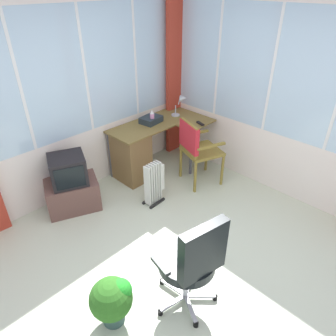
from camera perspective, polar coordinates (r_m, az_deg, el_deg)
The scene contains 14 objects.
ground at distance 3.35m, azimuth 2.87°, elevation -19.29°, with size 5.03×5.11×0.06m, color beige.
north_window_panel at distance 4.03m, azimuth -19.57°, elevation 10.95°, with size 4.03×0.07×2.53m.
east_window_panel at distance 4.11m, azimuth 23.23°, elevation 10.64°, with size 0.07×4.11×2.53m.
curtain_corner at distance 5.03m, azimuth 1.34°, elevation 16.04°, with size 0.34×0.07×2.43m, color #AF3524.
desk at distance 4.52m, azimuth -6.05°, elevation 2.96°, with size 1.45×0.87×0.75m.
desk_lamp at distance 4.81m, azimuth 2.52°, elevation 12.06°, with size 0.24×0.21×0.33m.
tv_remote at distance 4.57m, azimuth 5.99°, elevation 8.21°, with size 0.04×0.15×0.02m, color black.
spray_bottle at distance 4.52m, azimuth -2.95°, elevation 9.36°, with size 0.06×0.06×0.22m.
paper_tray at distance 4.60m, azimuth -3.17°, elevation 8.93°, with size 0.30×0.23×0.09m, color #232C31.
wooden_armchair at distance 4.26m, azimuth 4.98°, elevation 4.31°, with size 0.62×0.62×0.96m.
office_chair at distance 2.65m, azimuth 4.66°, elevation -16.50°, with size 0.62×0.57×1.04m.
tv_on_stand at distance 4.09m, azimuth -17.47°, elevation -3.19°, with size 0.76×0.65×0.76m.
space_heater at distance 4.02m, azimuth -2.51°, elevation -2.72°, with size 0.31×0.18×0.59m.
potted_plant at distance 2.84m, azimuth -10.25°, elevation -22.78°, with size 0.37×0.37×0.47m.
Camera 1 is at (-1.61, -1.37, 2.57)m, focal length 32.93 mm.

